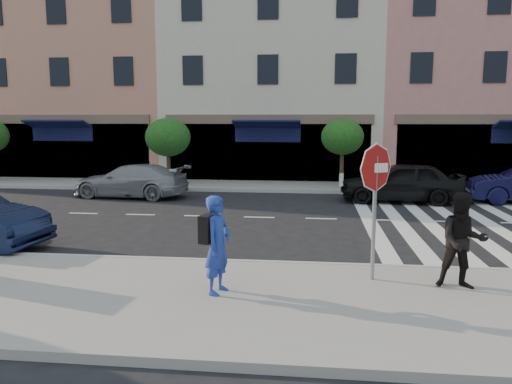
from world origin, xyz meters
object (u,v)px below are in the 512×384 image
walker (462,241)px  car_far_left (131,181)px  stop_sign (375,182)px  photographer (218,245)px  car_far_mid (401,182)px

walker → car_far_left: size_ratio=0.38×
stop_sign → photographer: 3.13m
car_far_left → walker: bearing=50.3°
photographer → walker: size_ratio=0.99×
car_far_mid → car_far_left: bearing=-87.3°
car_far_left → car_far_mid: 10.74m
photographer → car_far_left: (-5.74, 11.12, -0.34)m
stop_sign → walker: (1.52, -0.30, -1.01)m
stop_sign → car_far_mid: bearing=53.3°
photographer → car_far_mid: (5.01, 11.12, -0.24)m
stop_sign → photographer: stop_sign is taller
stop_sign → car_far_left: stop_sign is taller
stop_sign → car_far_left: bearing=105.9°
car_far_mid → walker: bearing=-1.2°
stop_sign → car_far_left: size_ratio=0.56×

